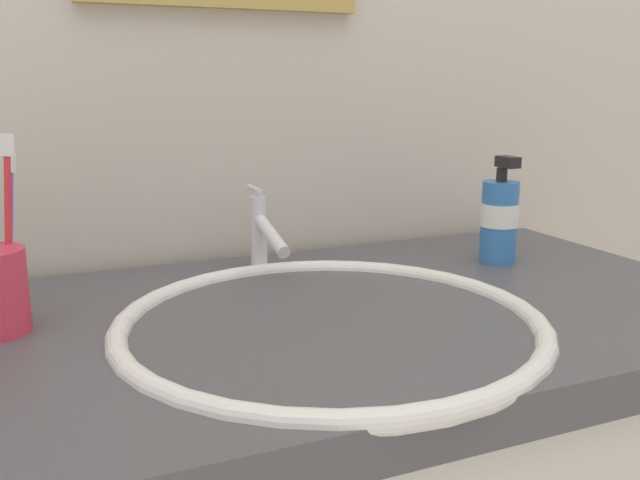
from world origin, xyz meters
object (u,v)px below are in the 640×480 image
Objects in this scene: toothbrush_purple at (10,225)px; toothbrush_red at (8,217)px; soap_dispenser at (499,219)px; faucet at (263,232)px.

toothbrush_purple is 0.02m from toothbrush_red.
toothbrush_red is at bearing -91.82° from toothbrush_purple.
toothbrush_purple is at bearing 179.50° from soap_dispenser.
faucet is 0.92× the size of soap_dispenser.
toothbrush_purple reaches higher than faucet.
soap_dispenser is at bearing -14.20° from faucet.
soap_dispenser reaches higher than faucet.
faucet is 0.34m from toothbrush_red.
faucet is 0.35m from soap_dispenser.
toothbrush_red is (-0.32, -0.09, 0.06)m from faucet.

